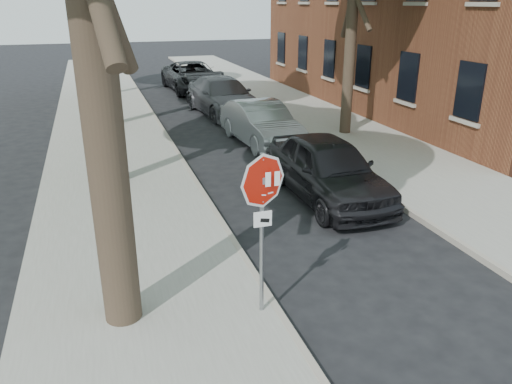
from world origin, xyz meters
TOP-DOWN VIEW (x-y plane):
  - ground at (0.00, 0.00)m, footprint 120.00×120.00m
  - sidewalk_left at (-2.50, 12.00)m, footprint 4.00×55.00m
  - sidewalk_right at (6.00, 12.00)m, footprint 4.00×55.00m
  - curb_left at (-0.45, 12.00)m, footprint 0.12×55.00m
  - curb_right at (3.95, 12.00)m, footprint 0.12×55.00m
  - stop_sign at (-0.70, -0.03)m, footprint 0.76×0.34m
  - car_a at (2.53, 4.35)m, footprint 1.91×4.69m
  - car_b at (2.60, 9.80)m, footprint 1.89×4.61m
  - car_c at (2.60, 15.09)m, footprint 2.75×5.66m
  - car_d at (2.56, 21.54)m, footprint 2.95×5.90m

SIDE VIEW (x-z plane):
  - ground at x=0.00m, z-range 0.00..0.00m
  - sidewalk_left at x=-2.50m, z-range 0.00..0.12m
  - sidewalk_right at x=6.00m, z-range 0.00..0.12m
  - curb_left at x=-0.45m, z-range 0.00..0.13m
  - curb_right at x=3.95m, z-range 0.00..0.13m
  - car_b at x=2.60m, z-range 0.00..1.49m
  - car_c at x=2.60m, z-range 0.00..1.59m
  - car_a at x=2.53m, z-range 0.00..1.59m
  - car_d at x=2.56m, z-range 0.00..1.60m
  - stop_sign at x=-0.70m, z-range 0.64..3.25m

